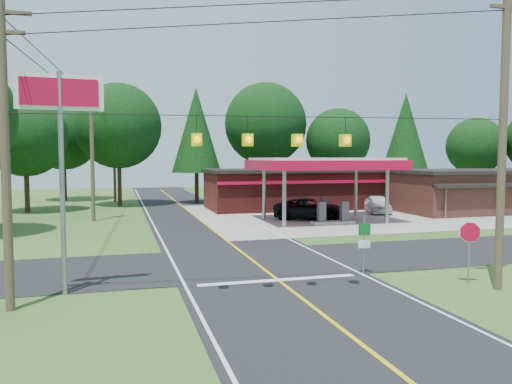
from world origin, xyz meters
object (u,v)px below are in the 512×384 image
object	(u,v)px
suv_car	(311,209)
sedan_car	(378,204)
octagonal_stop_sign	(470,237)
gas_canopy	(324,166)
big_stop_sign	(61,126)

from	to	relation	value
suv_car	sedan_car	bearing A→B (deg)	-46.76
octagonal_stop_sign	suv_car	bearing A→B (deg)	85.78
suv_car	octagonal_stop_sign	size ratio (longest dim) A/B	2.39
gas_canopy	octagonal_stop_sign	distance (m)	19.27
suv_car	octagonal_stop_sign	distance (m)	20.40
gas_canopy	octagonal_stop_sign	bearing A→B (deg)	-96.00
gas_canopy	sedan_car	bearing A→B (deg)	30.22
gas_canopy	big_stop_sign	world-z (taller)	big_stop_sign
suv_car	octagonal_stop_sign	world-z (taller)	octagonal_stop_sign
sedan_car	big_stop_sign	xyz separation A→B (m)	(-23.87, -20.49, 5.21)
gas_canopy	sedan_car	xyz separation A→B (m)	(6.87, 4.00, -3.48)
sedan_car	octagonal_stop_sign	world-z (taller)	octagonal_stop_sign
gas_canopy	sedan_car	size ratio (longest dim) A/B	2.30
gas_canopy	big_stop_sign	distance (m)	23.75
gas_canopy	suv_car	distance (m)	3.72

